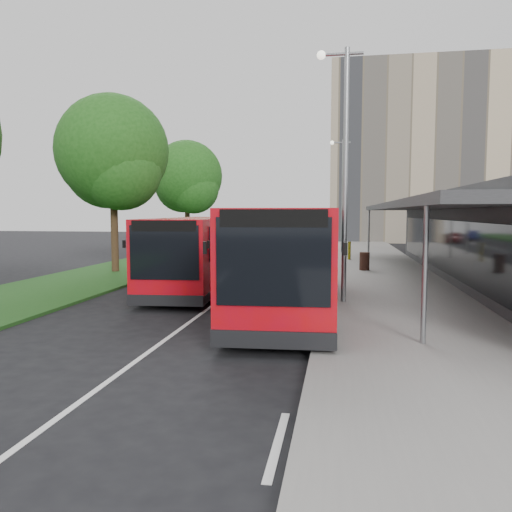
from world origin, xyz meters
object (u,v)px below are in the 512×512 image
Objects in this scene: lamp_post_near at (343,159)px; car_near at (317,236)px; bus_main at (287,258)px; lamp_post_far at (342,189)px; bus_second at (199,252)px; tree_far at (187,181)px; tree_mid at (113,159)px; car_far at (291,234)px; bollard at (349,251)px; litter_bin at (364,261)px.

lamp_post_near reaches higher than car_near.
lamp_post_near is at bearing 23.01° from bus_main.
lamp_post_near and lamp_post_far have the same top height.
tree_far is at bearing 104.73° from bus_second.
tree_mid is at bearing -90.00° from tree_far.
tree_mid is 1.10× the size of lamp_post_far.
car_far is at bearing 104.64° from lamp_post_far.
bus_main is 15.74m from bollard.
bus_main reaches higher than bus_second.
bollard is at bearing 33.45° from tree_mid.
bollard is (-0.66, 5.59, 0.10)m from litter_bin.
bollard is (0.51, -5.26, -4.02)m from lamp_post_far.
lamp_post_near is 2.34× the size of car_near.
car_near is at bearing 72.98° from tree_mid.
bus_second is 9.26m from litter_bin.
car_near is (-2.38, 15.61, -4.14)m from lamp_post_far.
tree_far is at bearing 159.69° from bollard.
lamp_post_far is at bearing 90.00° from lamp_post_near.
tree_far is 16.48m from litter_bin.
tree_far is at bearing -132.89° from car_near.
car_far is (-0.18, 39.23, -0.92)m from bus_second.
bus_main is at bearing -47.45° from bus_second.
litter_bin is at bearing 82.72° from lamp_post_near.
lamp_post_far is at bearing 82.40° from bus_main.
car_near is (3.21, 32.73, -0.86)m from bus_second.
car_near is 7.34m from car_far.
tree_far is 11.19m from lamp_post_far.
lamp_post_near is 20.00m from lamp_post_far.
car_near is at bearing 62.17° from tree_far.
car_far is at bearing 76.95° from tree_far.
bus_main is 43.15m from car_far.
tree_far is 17.52m from bus_second.
bus_second is at bearing -137.20° from litter_bin.
litter_bin is (2.84, 9.97, -1.00)m from bus_main.
lamp_post_far is 18.30m from bus_second.
litter_bin is 26.70m from car_near.
litter_bin is at bearing -38.83° from tree_far.
tree_mid is at bearing -110.95° from car_far.
tree_far is at bearing -115.33° from car_far.
car_near is (8.74, 16.56, -4.74)m from tree_far.
tree_mid is 0.79× the size of bus_main.
bus_second reaches higher than car_near.
car_near is (8.74, 28.56, -5.09)m from tree_mid.
lamp_post_far is 0.72× the size of bus_main.
car_near is (-2.90, 20.87, -0.12)m from bollard.
lamp_post_far reaches higher than bus_second.
car_near is at bearing 93.83° from lamp_post_near.
bollard is at bearing 58.58° from bus_second.
lamp_post_near reaches higher than litter_bin.
tree_far is at bearing 141.17° from litter_bin.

